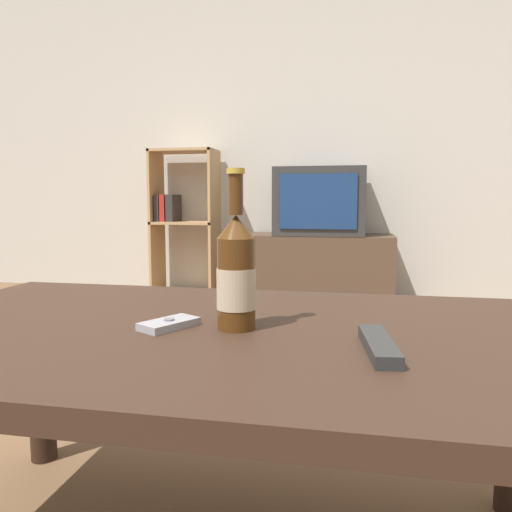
% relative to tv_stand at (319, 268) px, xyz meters
% --- Properties ---
extents(back_wall, '(8.00, 0.05, 2.60)m').
position_rel_tv_stand_xyz_m(back_wall, '(0.01, 0.30, 1.06)').
color(back_wall, beige).
rests_on(back_wall, ground_plane).
extents(coffee_table, '(1.35, 0.77, 0.50)m').
position_rel_tv_stand_xyz_m(coffee_table, '(0.01, -2.73, 0.19)').
color(coffee_table, '#332116').
rests_on(coffee_table, ground_plane).
extents(tv_stand, '(1.05, 0.44, 0.48)m').
position_rel_tv_stand_xyz_m(tv_stand, '(0.00, 0.00, 0.00)').
color(tv_stand, '#4C3828').
rests_on(tv_stand, ground_plane).
extents(television, '(0.63, 0.46, 0.47)m').
position_rel_tv_stand_xyz_m(television, '(-0.00, -0.00, 0.48)').
color(television, '#2D2D2D').
rests_on(television, tv_stand).
extents(bookshelf, '(0.49, 0.30, 1.11)m').
position_rel_tv_stand_xyz_m(bookshelf, '(-1.07, 0.08, 0.34)').
color(bookshelf, tan).
rests_on(bookshelf, ground_plane).
extents(beer_bottle, '(0.07, 0.07, 0.29)m').
position_rel_tv_stand_xyz_m(beer_bottle, '(0.04, -2.74, 0.36)').
color(beer_bottle, '#47280F').
rests_on(beer_bottle, coffee_table).
extents(cell_phone, '(0.10, 0.12, 0.02)m').
position_rel_tv_stand_xyz_m(cell_phone, '(-0.08, -2.76, 0.26)').
color(cell_phone, gray).
rests_on(cell_phone, coffee_table).
extents(remote_control, '(0.06, 0.18, 0.02)m').
position_rel_tv_stand_xyz_m(remote_control, '(0.29, -2.83, 0.26)').
color(remote_control, '#282828').
rests_on(remote_control, coffee_table).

